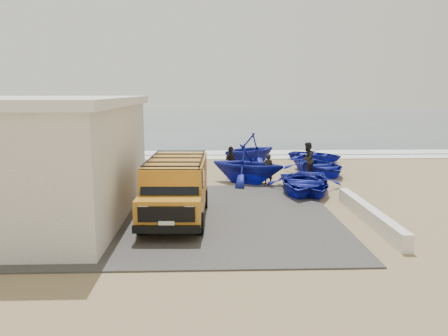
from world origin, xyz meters
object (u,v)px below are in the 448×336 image
object	(u,v)px
boat_far_left	(250,150)
boat_far_right	(315,155)
van	(176,186)
boat_mid_right	(319,166)
fisherman_back	(230,162)
parapet	(369,215)
boat_near_left	(305,184)
boat_mid_left	(247,164)
fisherman_front	(268,169)
building	(12,159)
boat_near_right	(304,182)
fisherman_middle	(307,159)

from	to	relation	value
boat_far_left	boat_far_right	bearing A→B (deg)	76.18
van	boat_mid_right	world-z (taller)	van
fisherman_back	boat_far_right	bearing A→B (deg)	-12.72
fisherman_back	parapet	bearing A→B (deg)	-117.05
boat_near_left	fisherman_back	xyz separation A→B (m)	(-3.17, 3.76, 0.41)
boat_mid_left	van	bearing A→B (deg)	179.65
boat_far_right	fisherman_front	distance (m)	8.23
building	boat_mid_right	bearing A→B (deg)	31.63
van	boat_near_right	distance (m)	6.82
fisherman_back	van	bearing A→B (deg)	-161.54
parapet	van	distance (m)	6.82
parapet	fisherman_front	size ratio (longest dim) A/B	4.02
building	parapet	xyz separation A→B (m)	(12.50, -1.00, -1.89)
boat_mid_right	boat_far_left	world-z (taller)	boat_far_left
building	boat_near_left	world-z (taller)	building
boat_near_left	boat_far_right	xyz separation A→B (m)	(2.67, 9.06, -0.05)
van	boat_far_right	distance (m)	15.34
van	boat_mid_left	size ratio (longest dim) A/B	1.41
parapet	boat_far_right	distance (m)	13.74
building	boat_mid_right	world-z (taller)	building
boat_near_right	fisherman_middle	distance (m)	3.91
van	fisherman_middle	bearing A→B (deg)	52.40
boat_near_left	boat_mid_right	size ratio (longest dim) A/B	0.94
building	parapet	bearing A→B (deg)	-4.58
fisherman_middle	boat_far_left	bearing A→B (deg)	-103.88
boat_mid_left	fisherman_front	distance (m)	1.07
building	fisherman_back	xyz separation A→B (m)	(8.08, 7.37, -1.34)
boat_near_left	boat_mid_right	bearing A→B (deg)	59.78
boat_near_right	boat_far_left	world-z (taller)	boat_far_left
boat_near_right	boat_far_right	world-z (taller)	boat_near_right
boat_near_left	boat_near_right	xyz separation A→B (m)	(-0.01, 0.10, 0.04)
building	fisherman_middle	bearing A→B (deg)	31.42
van	boat_near_left	world-z (taller)	van
parapet	fisherman_middle	world-z (taller)	fisherman_middle
boat_mid_right	boat_far_left	distance (m)	4.60
boat_far_right	fisherman_middle	world-z (taller)	fisherman_middle
parapet	boat_near_left	bearing A→B (deg)	105.18
van	fisherman_middle	world-z (taller)	van
boat_far_left	boat_mid_left	bearing A→B (deg)	-42.65
boat_near_right	boat_mid_left	distance (m)	3.21
boat_mid_left	boat_near_left	bearing A→B (deg)	-105.57
van	boat_far_right	size ratio (longest dim) A/B	1.49
boat_near_left	fisherman_back	bearing A→B (deg)	121.82
boat_near_right	fisherman_back	distance (m)	4.86
fisherman_middle	parapet	bearing A→B (deg)	38.50
boat_near_left	boat_near_right	size ratio (longest dim) A/B	0.92
van	boat_mid_left	world-z (taller)	van
boat_mid_right	fisherman_front	xyz separation A→B (m)	(-3.17, -2.50, 0.31)
building	parapet	size ratio (longest dim) A/B	1.57
building	boat_mid_right	xyz separation A→B (m)	(13.03, 8.03, -1.72)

